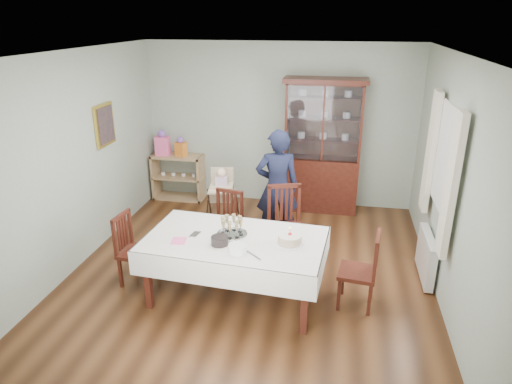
% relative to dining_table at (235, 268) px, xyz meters
% --- Properties ---
extents(floor, '(5.00, 5.00, 0.00)m').
position_rel_dining_table_xyz_m(floor, '(0.06, 0.54, -0.38)').
color(floor, '#593319').
rests_on(floor, ground).
extents(room_shell, '(5.00, 5.00, 5.00)m').
position_rel_dining_table_xyz_m(room_shell, '(0.06, 1.07, 1.32)').
color(room_shell, '#9EAA99').
rests_on(room_shell, floor).
extents(dining_table, '(2.08, 1.29, 0.76)m').
position_rel_dining_table_xyz_m(dining_table, '(0.00, 0.00, 0.00)').
color(dining_table, '#4D1E13').
rests_on(dining_table, floor).
extents(china_cabinet, '(1.30, 0.48, 2.18)m').
position_rel_dining_table_xyz_m(china_cabinet, '(0.81, 2.80, 0.74)').
color(china_cabinet, '#4D1E13').
rests_on(china_cabinet, floor).
extents(sideboard, '(0.90, 0.38, 0.80)m').
position_rel_dining_table_xyz_m(sideboard, '(-1.69, 2.82, 0.02)').
color(sideboard, tan).
rests_on(sideboard, floor).
extents(picture_frame, '(0.04, 0.48, 0.58)m').
position_rel_dining_table_xyz_m(picture_frame, '(-2.16, 1.34, 1.27)').
color(picture_frame, gold).
rests_on(picture_frame, room_shell).
extents(window, '(0.04, 1.02, 1.22)m').
position_rel_dining_table_xyz_m(window, '(2.28, 0.84, 1.17)').
color(window, white).
rests_on(window, room_shell).
extents(curtain_left, '(0.07, 0.30, 1.55)m').
position_rel_dining_table_xyz_m(curtain_left, '(2.22, 0.22, 1.07)').
color(curtain_left, silver).
rests_on(curtain_left, room_shell).
extents(curtain_right, '(0.07, 0.30, 1.55)m').
position_rel_dining_table_xyz_m(curtain_right, '(2.22, 1.46, 1.07)').
color(curtain_right, silver).
rests_on(curtain_right, room_shell).
extents(radiator, '(0.10, 0.80, 0.55)m').
position_rel_dining_table_xyz_m(radiator, '(2.22, 0.84, -0.08)').
color(radiator, white).
rests_on(radiator, floor).
extents(chair_far_left, '(0.48, 0.48, 0.90)m').
position_rel_dining_table_xyz_m(chair_far_left, '(-0.35, 0.93, -0.12)').
color(chair_far_left, '#4D1E13').
rests_on(chair_far_left, floor).
extents(chair_far_right, '(0.58, 0.58, 1.03)m').
position_rel_dining_table_xyz_m(chair_far_right, '(0.47, 0.92, -0.08)').
color(chair_far_right, '#4D1E13').
rests_on(chair_far_right, floor).
extents(chair_end_left, '(0.44, 0.44, 0.89)m').
position_rel_dining_table_xyz_m(chair_end_left, '(-1.24, 0.09, -0.12)').
color(chair_end_left, '#4D1E13').
rests_on(chair_end_left, floor).
extents(chair_end_right, '(0.45, 0.45, 0.90)m').
position_rel_dining_table_xyz_m(chair_end_right, '(1.38, 0.10, -0.12)').
color(chair_end_right, '#4D1E13').
rests_on(chair_end_right, floor).
extents(woman, '(0.68, 0.53, 1.66)m').
position_rel_dining_table_xyz_m(woman, '(0.26, 1.50, 0.44)').
color(woman, black).
rests_on(woman, floor).
extents(high_chair, '(0.51, 0.51, 1.01)m').
position_rel_dining_table_xyz_m(high_chair, '(-0.57, 1.64, 0.01)').
color(high_chair, black).
rests_on(high_chair, floor).
extents(champagne_tray, '(0.35, 0.35, 0.21)m').
position_rel_dining_table_xyz_m(champagne_tray, '(-0.05, 0.08, 0.44)').
color(champagne_tray, silver).
rests_on(champagne_tray, dining_table).
extents(birthday_cake, '(0.30, 0.30, 0.21)m').
position_rel_dining_table_xyz_m(birthday_cake, '(0.62, -0.02, 0.43)').
color(birthday_cake, white).
rests_on(birthday_cake, dining_table).
extents(plate_stack_dark, '(0.19, 0.19, 0.09)m').
position_rel_dining_table_xyz_m(plate_stack_dark, '(-0.13, -0.17, 0.42)').
color(plate_stack_dark, black).
rests_on(plate_stack_dark, dining_table).
extents(plate_stack_white, '(0.24, 0.24, 0.09)m').
position_rel_dining_table_xyz_m(plate_stack_white, '(0.10, -0.31, 0.42)').
color(plate_stack_white, white).
rests_on(plate_stack_white, dining_table).
extents(napkin_stack, '(0.17, 0.17, 0.02)m').
position_rel_dining_table_xyz_m(napkin_stack, '(-0.59, -0.19, 0.39)').
color(napkin_stack, '#FF5D9A').
rests_on(napkin_stack, dining_table).
extents(cutlery, '(0.13, 0.16, 0.01)m').
position_rel_dining_table_xyz_m(cutlery, '(-0.49, 0.01, 0.38)').
color(cutlery, silver).
rests_on(cutlery, dining_table).
extents(cake_knife, '(0.20, 0.19, 0.01)m').
position_rel_dining_table_xyz_m(cake_knife, '(0.28, -0.35, 0.38)').
color(cake_knife, silver).
rests_on(cake_knife, dining_table).
extents(gift_bag_pink, '(0.25, 0.17, 0.45)m').
position_rel_dining_table_xyz_m(gift_bag_pink, '(-1.93, 2.80, 0.61)').
color(gift_bag_pink, '#FF5D9A').
rests_on(gift_bag_pink, sideboard).
extents(gift_bag_orange, '(0.22, 0.18, 0.34)m').
position_rel_dining_table_xyz_m(gift_bag_orange, '(-1.60, 2.80, 0.57)').
color(gift_bag_orange, orange).
rests_on(gift_bag_orange, sideboard).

